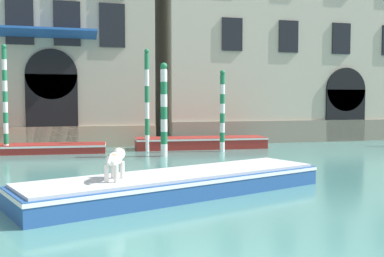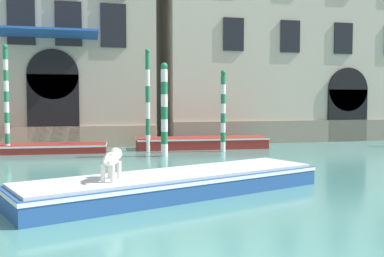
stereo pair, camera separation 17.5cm
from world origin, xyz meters
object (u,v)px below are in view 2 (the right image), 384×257
Objects in this scene: boat_moored_near_palazzo at (39,148)px; mooring_pole_1 at (223,111)px; mooring_pole_5 at (6,99)px; mooring_pole_2 at (148,100)px; boat_foreground at (176,183)px; mooring_pole_0 at (164,109)px; dog_on_deck at (112,159)px; boat_moored_far at (202,142)px.

mooring_pole_1 is (7.80, -1.46, 1.60)m from boat_moored_near_palazzo.
mooring_pole_2 is at bearing -2.38° from mooring_pole_5.
mooring_pole_5 reaches higher than mooring_pole_2.
mooring_pole_2 is (-3.17, 0.94, 0.46)m from mooring_pole_1.
boat_foreground is 10.60m from boat_moored_near_palazzo.
mooring_pole_0 is 0.83× the size of mooring_pole_2.
mooring_pole_0 is (5.00, -2.50, 1.69)m from boat_moored_near_palazzo.
boat_moored_near_palazzo is at bearing 91.42° from boat_foreground.
mooring_pole_2 is at bearing 7.01° from dog_on_deck.
boat_moored_far is at bearing 12.50° from mooring_pole_2.
mooring_pole_0 is at bearing -159.57° from mooring_pole_1.
boat_moored_far is 3.34m from mooring_pole_2.
mooring_pole_1 is at bearing -6.18° from boat_moored_near_palazzo.
mooring_pole_0 is 6.61m from mooring_pole_5.
mooring_pole_0 reaches higher than boat_foreground.
mooring_pole_0 reaches higher than mooring_pole_1.
dog_on_deck is 10.51m from mooring_pole_1.
mooring_pole_2 is at bearing -163.97° from boat_moored_far.
dog_on_deck is 10.73m from boat_moored_near_palazzo.
boat_foreground is at bearing -98.34° from mooring_pole_0.
mooring_pole_0 is (1.08, 7.35, 1.61)m from boat_foreground.
dog_on_deck reaches higher than boat_moored_far.
boat_moored_near_palazzo is (-2.39, 10.43, -0.77)m from dog_on_deck.
dog_on_deck is at bearing -121.07° from mooring_pole_1.
mooring_pole_1 reaches higher than boat_moored_near_palazzo.
boat_moored_far is at bearing 2.28° from mooring_pole_5.
mooring_pole_5 reaches higher than mooring_pole_0.
boat_moored_far is (7.25, 0.06, 0.07)m from boat_moored_near_palazzo.
boat_foreground is 9.37m from mooring_pole_1.
boat_foreground is 1.74× the size of mooring_pole_2.
mooring_pole_1 is 3.34m from mooring_pole_2.
boat_moored_near_palazzo is 0.94× the size of boat_moored_far.
mooring_pole_0 is at bearing -127.69° from boat_moored_far.
mooring_pole_5 reaches higher than mooring_pole_1.
boat_moored_near_palazzo is at bearing 153.44° from mooring_pole_0.
boat_foreground is at bearing -94.34° from mooring_pole_2.
mooring_pole_1 is at bearing 20.43° from mooring_pole_0.
mooring_pole_1 is at bearing -16.55° from mooring_pole_2.
mooring_pole_0 is 0.82× the size of mooring_pole_5.
mooring_pole_5 is (-5.13, 9.58, 2.00)m from boat_foreground.
mooring_pole_5 is at bearing 172.51° from mooring_pole_1.
boat_foreground is at bearing -63.88° from boat_moored_near_palazzo.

